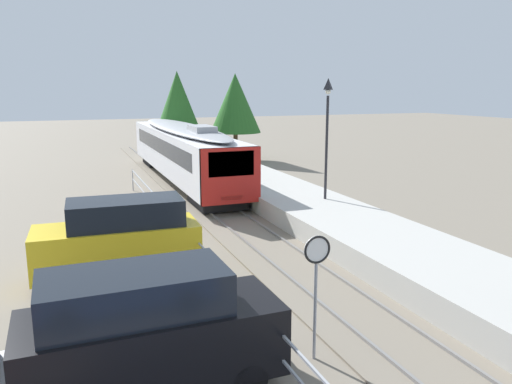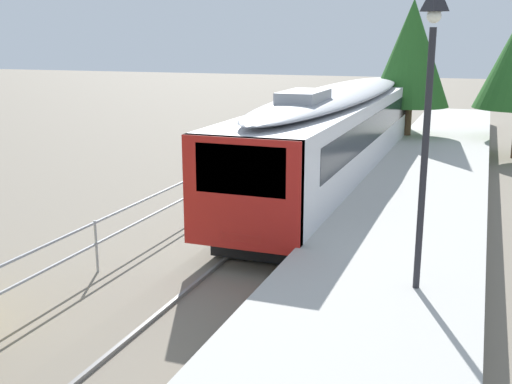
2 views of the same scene
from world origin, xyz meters
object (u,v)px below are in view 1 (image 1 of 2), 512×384
commuter_train (182,148)px  parked_van_yellow (119,239)px  speed_limit_sign (317,267)px  parked_van_black (149,331)px  platform_lamp_mid_platform (327,116)px

commuter_train → parked_van_yellow: commuter_train is taller
speed_limit_sign → parked_van_black: size_ratio=0.57×
commuter_train → speed_limit_sign: size_ratio=7.02×
commuter_train → parked_van_black: bearing=-104.6°
platform_lamp_mid_platform → commuter_train: bearing=109.9°
platform_lamp_mid_platform → speed_limit_sign: platform_lamp_mid_platform is taller
commuter_train → platform_lamp_mid_platform: (4.01, -11.09, 2.48)m
speed_limit_sign → commuter_train: bearing=84.4°
parked_van_black → parked_van_yellow: bearing=88.6°
platform_lamp_mid_platform → speed_limit_sign: size_ratio=1.91×
commuter_train → platform_lamp_mid_platform: 12.05m
speed_limit_sign → platform_lamp_mid_platform: bearing=60.2°
platform_lamp_mid_platform → speed_limit_sign: bearing=-119.8°
platform_lamp_mid_platform → parked_van_yellow: size_ratio=1.08×
commuter_train → parked_van_yellow: (-5.52, -15.44, -0.85)m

